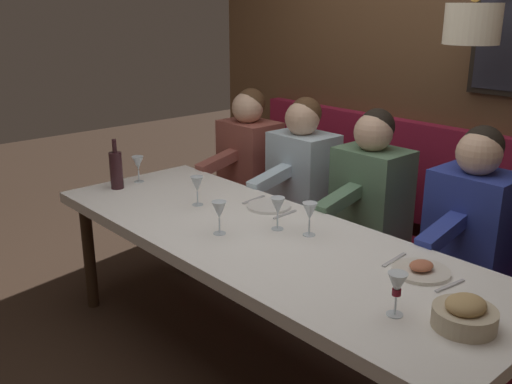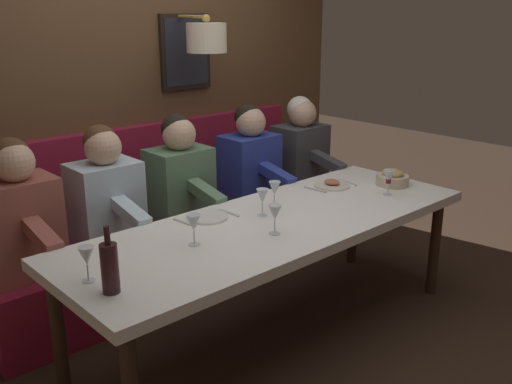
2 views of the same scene
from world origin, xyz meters
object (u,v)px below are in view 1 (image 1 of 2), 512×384
at_px(diner_farthest, 249,149).
at_px(wine_glass_3, 397,286).
at_px(wine_glass_1, 197,185).
at_px(diner_middle, 371,182).
at_px(diner_near, 473,210).
at_px(dining_table, 263,247).
at_px(wine_glass_2, 278,207).
at_px(wine_glass_0, 138,164).
at_px(bread_bowl, 465,314).
at_px(wine_glass_4, 219,211).
at_px(wine_bottle, 116,169).
at_px(diner_far, 302,163).
at_px(wine_glass_5, 310,212).

height_order(diner_farthest, wine_glass_3, diner_farthest).
bearing_deg(wine_glass_1, diner_middle, -31.33).
bearing_deg(diner_farthest, diner_near, -90.00).
distance_m(dining_table, wine_glass_2, 0.21).
xyz_separation_m(diner_farthest, wine_glass_1, (-0.86, -0.55, 0.04)).
xyz_separation_m(diner_middle, wine_glass_0, (-0.87, 1.11, 0.04)).
height_order(diner_middle, bread_bowl, diner_middle).
distance_m(wine_glass_4, wine_bottle, 0.98).
xyz_separation_m(wine_glass_0, bread_bowl, (-0.06, -2.22, -0.07)).
xyz_separation_m(diner_far, diner_farthest, (0.00, 0.52, 0.00)).
relative_size(diner_far, wine_glass_2, 4.82).
relative_size(dining_table, wine_bottle, 8.55).
distance_m(wine_glass_2, wine_glass_3, 0.91).
bearing_deg(diner_farthest, wine_glass_4, -137.02).
height_order(dining_table, diner_far, diner_far).
relative_size(wine_glass_4, wine_bottle, 0.55).
height_order(wine_glass_2, wine_glass_4, same).
bearing_deg(wine_glass_1, wine_glass_2, -81.79).
bearing_deg(wine_glass_1, diner_far, 1.82).
bearing_deg(wine_bottle, wine_glass_2, -77.09).
bearing_deg(dining_table, wine_bottle, 97.74).
bearing_deg(wine_glass_0, dining_table, -90.46).
distance_m(wine_glass_1, wine_glass_4, 0.44).
xyz_separation_m(diner_near, diner_middle, (0.00, 0.63, 0.00)).
distance_m(wine_glass_2, wine_glass_4, 0.29).
relative_size(wine_glass_5, bread_bowl, 0.75).
distance_m(wine_glass_0, wine_glass_1, 0.59).
bearing_deg(wine_glass_3, wine_bottle, 89.95).
relative_size(wine_glass_3, bread_bowl, 0.75).
xyz_separation_m(diner_farthest, wine_glass_2, (-0.78, -1.10, 0.04)).
bearing_deg(diner_far, wine_glass_0, 147.09).
distance_m(diner_near, wine_bottle, 2.01).
relative_size(dining_table, wine_glass_4, 15.63).
xyz_separation_m(wine_bottle, bread_bowl, (0.11, -2.20, -0.07)).
height_order(wine_glass_0, wine_glass_3, same).
distance_m(diner_farthest, bread_bowl, 2.37).
height_order(diner_near, diner_farthest, same).
bearing_deg(wine_glass_3, wine_glass_1, 82.84).
xyz_separation_m(diner_far, wine_bottle, (-1.04, 0.54, 0.04)).
relative_size(diner_farthest, wine_glass_4, 4.82).
bearing_deg(diner_middle, dining_table, -177.58).
relative_size(diner_middle, wine_bottle, 2.64).
bearing_deg(wine_bottle, wine_glass_5, -76.08).
bearing_deg(diner_middle, wine_glass_3, -139.01).
xyz_separation_m(dining_table, wine_glass_3, (-0.16, -0.86, 0.18)).
relative_size(wine_glass_0, wine_glass_4, 1.00).
bearing_deg(wine_glass_3, diner_farthest, 62.29).
bearing_deg(wine_glass_5, wine_glass_2, 110.87).
bearing_deg(wine_glass_2, bread_bowl, -97.93).
distance_m(diner_farthest, wine_bottle, 1.04).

